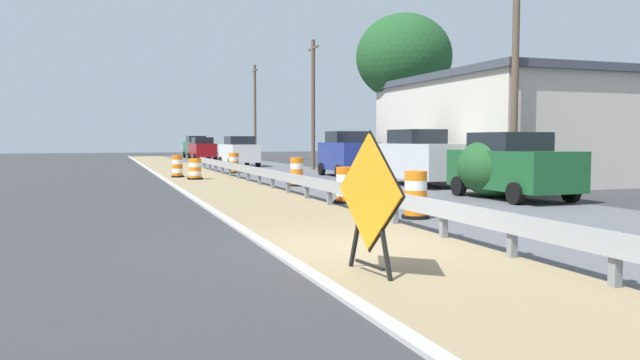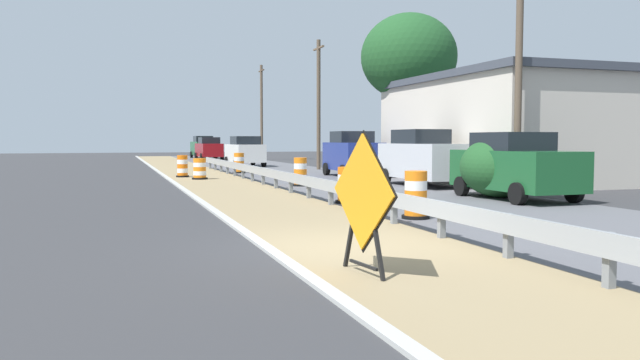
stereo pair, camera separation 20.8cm
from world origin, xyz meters
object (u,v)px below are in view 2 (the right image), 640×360
(traffic_barrel_farthest, at_px, (182,167))
(car_mid_far_lane, at_px, (514,166))
(car_trailing_far_lane, at_px, (209,149))
(utility_pole_far, at_px, (262,111))
(car_distant_a, at_px, (422,158))
(utility_pole_near, at_px, (519,54))
(traffic_barrel_farther, at_px, (239,164))
(utility_pole_mid, at_px, (319,102))
(traffic_barrel_far, at_px, (200,170))
(traffic_barrel_nearest, at_px, (416,197))
(traffic_barrel_close, at_px, (347,187))
(car_lead_near_lane, at_px, (203,147))
(car_trailing_near_lane, at_px, (353,154))
(traffic_barrel_mid, at_px, (300,173))
(warning_sign_diamond, at_px, (363,197))
(car_lead_far_lane, at_px, (245,151))

(traffic_barrel_farthest, distance_m, car_mid_far_lane, 16.92)
(car_trailing_far_lane, distance_m, utility_pole_far, 5.84)
(car_distant_a, relative_size, utility_pole_far, 0.55)
(car_distant_a, height_order, utility_pole_near, utility_pole_near)
(traffic_barrel_farthest, bearing_deg, traffic_barrel_farther, 38.83)
(car_mid_far_lane, distance_m, utility_pole_mid, 20.07)
(utility_pole_far, bearing_deg, traffic_barrel_far, -109.47)
(traffic_barrel_farther, xyz_separation_m, car_distant_a, (5.10, -11.48, 0.61))
(traffic_barrel_nearest, distance_m, car_mid_far_lane, 6.07)
(traffic_barrel_close, xyz_separation_m, car_distant_a, (5.23, 5.28, 0.64))
(traffic_barrel_far, distance_m, traffic_barrel_farthest, 2.05)
(car_lead_near_lane, relative_size, utility_pole_mid, 0.58)
(traffic_barrel_farther, bearing_deg, car_lead_near_lane, 86.12)
(car_trailing_near_lane, bearing_deg, traffic_barrel_close, -20.72)
(traffic_barrel_farthest, bearing_deg, traffic_barrel_mid, -62.59)
(warning_sign_diamond, xyz_separation_m, car_mid_far_lane, (8.54, 8.33, -0.02))
(traffic_barrel_farther, height_order, car_lead_far_lane, car_lead_far_lane)
(utility_pole_near, bearing_deg, car_mid_far_lane, -128.31)
(warning_sign_diamond, relative_size, utility_pole_far, 0.24)
(traffic_barrel_farther, bearing_deg, car_mid_far_lane, -73.23)
(warning_sign_diamond, bearing_deg, car_trailing_far_lane, -103.52)
(utility_pole_near, height_order, utility_pole_mid, utility_pole_near)
(traffic_barrel_nearest, distance_m, utility_pole_mid, 23.97)
(utility_pole_near, relative_size, utility_pole_mid, 1.15)
(traffic_barrel_farthest, height_order, car_lead_near_lane, car_lead_near_lane)
(warning_sign_diamond, distance_m, car_lead_far_lane, 34.36)
(car_mid_far_lane, bearing_deg, traffic_barrel_nearest, -57.45)
(traffic_barrel_farthest, bearing_deg, warning_sign_diamond, -89.99)
(traffic_barrel_farther, xyz_separation_m, utility_pole_near, (6.38, -15.80, 4.19))
(traffic_barrel_nearest, bearing_deg, warning_sign_diamond, -124.21)
(warning_sign_diamond, relative_size, traffic_barrel_close, 1.89)
(traffic_barrel_farthest, relative_size, utility_pole_near, 0.12)
(car_mid_far_lane, relative_size, car_trailing_far_lane, 0.97)
(warning_sign_diamond, relative_size, car_trailing_near_lane, 0.48)
(car_lead_near_lane, distance_m, car_trailing_near_lane, 32.73)
(warning_sign_diamond, xyz_separation_m, traffic_barrel_close, (3.20, 8.85, -0.59))
(traffic_barrel_nearest, bearing_deg, traffic_barrel_farthest, 100.92)
(traffic_barrel_far, relative_size, car_lead_near_lane, 0.21)
(traffic_barrel_nearest, xyz_separation_m, traffic_barrel_farthest, (-3.45, 17.87, -0.02))
(traffic_barrel_close, xyz_separation_m, traffic_barrel_mid, (0.61, 6.73, 0.04))
(traffic_barrel_farther, xyz_separation_m, car_trailing_far_lane, (1.62, 22.06, 0.52))
(utility_pole_mid, bearing_deg, car_lead_far_lane, 120.47)
(traffic_barrel_close, relative_size, traffic_barrel_mid, 0.93)
(traffic_barrel_mid, bearing_deg, car_distant_a, -17.40)
(utility_pole_far, bearing_deg, traffic_barrel_farther, -106.61)
(traffic_barrel_farther, xyz_separation_m, utility_pole_far, (6.02, 20.17, 3.85))
(traffic_barrel_farther, bearing_deg, car_trailing_far_lane, 85.80)
(traffic_barrel_far, distance_m, car_trailing_far_lane, 27.07)
(traffic_barrel_farther, bearing_deg, utility_pole_mid, 25.03)
(warning_sign_diamond, distance_m, utility_pole_mid, 29.65)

